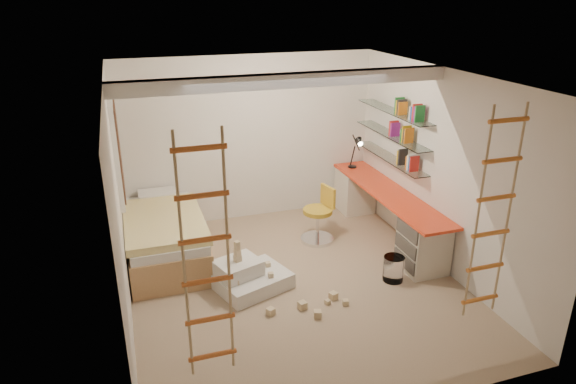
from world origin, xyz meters
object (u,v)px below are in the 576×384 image
object	(u,v)px
desk	(386,212)
play_platform	(248,277)
swivel_chair	(319,221)
bed	(165,236)

from	to	relation	value
desk	play_platform	size ratio (longest dim) A/B	2.72
desk	swivel_chair	size ratio (longest dim) A/B	3.37
bed	play_platform	xyz separation A→B (m)	(0.90, -1.11, -0.18)
desk	swivel_chair	xyz separation A→B (m)	(-0.99, 0.19, -0.10)
desk	play_platform	xyz separation A→B (m)	(-2.30, -0.74, -0.26)
desk	bed	bearing A→B (deg)	173.51
play_platform	bed	bearing A→B (deg)	129.09
bed	swivel_chair	size ratio (longest dim) A/B	2.41
swivel_chair	desk	bearing A→B (deg)	-11.09
desk	play_platform	world-z (taller)	desk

